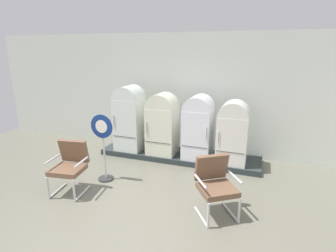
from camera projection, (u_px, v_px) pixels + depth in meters
The scene contains 10 objects.
ground at pixel (119, 233), 4.08m from camera, with size 12.00×10.00×0.05m, color #696758.
back_wall at pixel (187, 93), 6.97m from camera, with size 11.76×0.12×3.04m.
display_plinth at pixel (179, 155), 6.80m from camera, with size 3.95×0.95×0.13m, color #293234.
refrigerator_0 at pixel (129, 116), 6.84m from camera, with size 0.67×0.65×1.64m.
refrigerator_1 at pixel (162, 122), 6.56m from camera, with size 0.69×0.62×1.50m.
refrigerator_2 at pixel (198, 125), 6.32m from camera, with size 0.64×0.71×1.49m.
refrigerator_3 at pixel (233, 131), 6.04m from camera, with size 0.66×0.63×1.42m.
armchair_left at pixel (70, 164), 5.09m from camera, with size 0.69×0.71×0.99m.
armchair_right at pixel (215, 182), 4.38m from camera, with size 0.82×0.84×0.99m.
sign_stand at pixel (103, 148), 5.49m from camera, with size 0.48×0.32×1.41m.
Camera 1 is at (1.86, -3.03, 2.65)m, focal length 28.93 mm.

